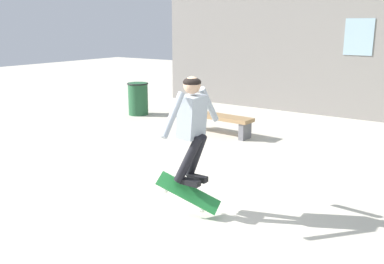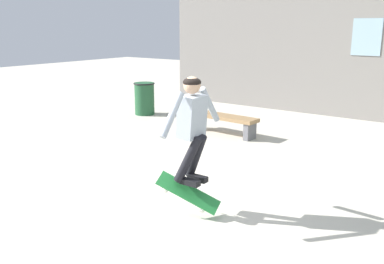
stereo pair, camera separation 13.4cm
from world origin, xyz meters
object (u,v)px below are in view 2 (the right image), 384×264
at_px(park_bench, 222,120).
at_px(skater, 192,121).
at_px(trash_bin, 144,98).
at_px(skateboard_flipping, 188,193).

height_order(park_bench, skater, skater).
xyz_separation_m(trash_bin, skater, (4.81, -4.39, 0.79)).
height_order(park_bench, skateboard_flipping, skateboard_flipping).
bearing_deg(trash_bin, skater, -42.38).
height_order(skater, skateboard_flipping, skater).
bearing_deg(skater, trash_bin, 136.79).
xyz_separation_m(park_bench, trash_bin, (-2.86, 0.61, 0.13)).
distance_m(park_bench, skateboard_flipping, 4.31).
distance_m(park_bench, trash_bin, 2.93).
relative_size(park_bench, skateboard_flipping, 2.42).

